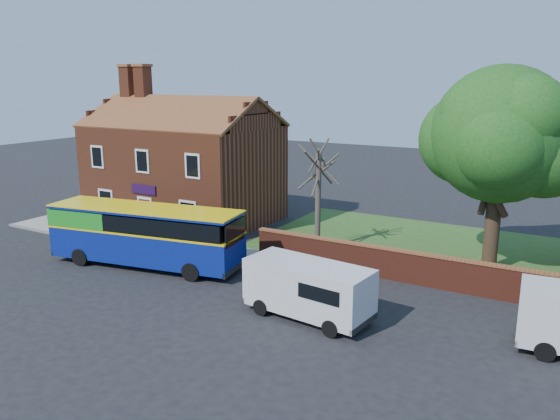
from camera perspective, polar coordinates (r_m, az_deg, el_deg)
The scene contains 10 objects.
ground at distance 26.59m, azimuth -13.84°, elevation -8.06°, with size 120.00×120.00×0.00m, color black.
pavement at distance 35.14m, azimuth -15.72°, elevation -2.77°, with size 18.00×3.50×0.12m, color gray.
kerb at distance 33.99m, azimuth -17.81°, elevation -3.44°, with size 18.00×0.15×0.14m, color slate.
grass_strip at distance 32.43m, azimuth 20.74°, elevation -4.58°, with size 26.00×12.00×0.04m, color #426B28.
shop_building at distance 38.54m, azimuth -9.99°, elevation 4.06°, with size 12.30×8.13×10.50m.
boundary_wall at distance 26.55m, azimuth 18.71°, elevation -6.55°, with size 22.00×0.38×1.60m.
bus at distance 29.50m, azimuth -14.41°, elevation -2.27°, with size 10.66×4.31×3.16m.
van_near at distance 22.53m, azimuth 3.00°, elevation -8.12°, with size 5.47×2.68×2.31m.
large_tree at distance 28.97m, azimuth 22.26°, elevation 6.90°, with size 8.47×6.70×10.33m.
bare_tree at distance 30.71m, azimuth 4.00°, elevation 1.34°, with size 2.30×2.74×6.13m.
Camera 1 is at (17.40, -17.68, 9.57)m, focal length 35.00 mm.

